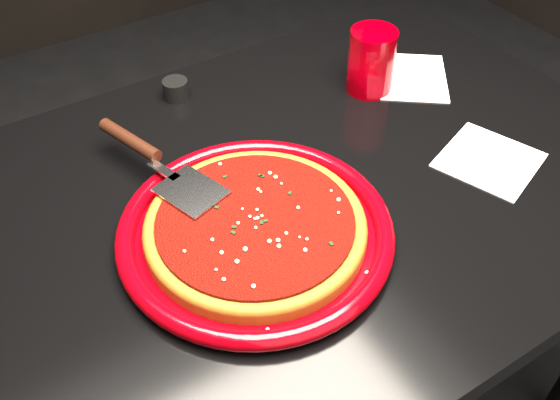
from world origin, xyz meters
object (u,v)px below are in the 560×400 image
at_px(table, 282,330).
at_px(pizza_server, 159,161).
at_px(ramekin, 176,89).
at_px(plate, 256,231).
at_px(cup, 371,61).

relative_size(table, pizza_server, 3.85).
bearing_deg(ramekin, plate, -98.48).
distance_m(plate, pizza_server, 0.19).
height_order(cup, ramekin, cup).
relative_size(table, plate, 3.06).
bearing_deg(ramekin, table, -84.63).
relative_size(plate, cup, 3.34).
bearing_deg(table, ramekin, 95.37).
height_order(table, cup, cup).
height_order(pizza_server, cup, cup).
xyz_separation_m(table, pizza_server, (-0.15, 0.11, 0.42)).
xyz_separation_m(cup, ramekin, (-0.31, 0.16, -0.04)).
bearing_deg(pizza_server, table, -54.03).
bearing_deg(pizza_server, cup, -12.35).
xyz_separation_m(pizza_server, ramekin, (0.12, 0.20, -0.03)).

